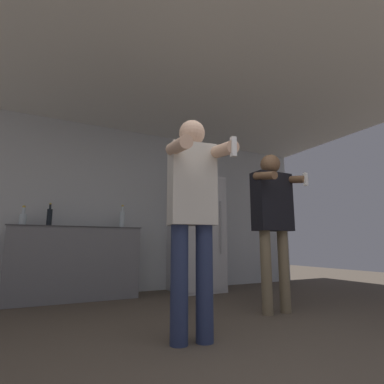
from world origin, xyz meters
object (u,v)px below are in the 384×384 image
bottle_red_label (122,219)px  bottle_green_wine (49,217)px  person_man_side (273,212)px  bottle_clear_vodka (23,218)px  refrigerator (196,233)px  person_woman_foreground (193,207)px

bottle_red_label → bottle_green_wine: bearing=180.0°
bottle_red_label → person_man_side: bearing=-56.2°
bottle_clear_vodka → person_man_side: (2.49, -1.82, 0.02)m
refrigerator → person_man_side: bearing=-88.5°
person_woman_foreground → person_man_side: size_ratio=1.00×
refrigerator → person_woman_foreground: bearing=-118.2°
person_man_side → bottle_red_label: bearing=123.8°
refrigerator → person_woman_foreground: size_ratio=1.03×
bottle_clear_vodka → bottle_green_wine: 0.30m
person_woman_foreground → person_man_side: 1.32m
bottle_red_label → person_man_side: 2.19m
person_man_side → bottle_green_wine: bearing=140.1°
bottle_clear_vodka → person_man_side: person_man_side is taller
refrigerator → bottle_clear_vodka: refrigerator is taller
bottle_green_wine → bottle_clear_vodka: bearing=180.0°
refrigerator → bottle_green_wine: (-2.14, 0.08, 0.18)m
bottle_clear_vodka → bottle_green_wine: size_ratio=0.84×
refrigerator → person_woman_foreground: refrigerator is taller
refrigerator → person_man_side: refrigerator is taller
bottle_clear_vodka → bottle_red_label: size_ratio=0.76×
refrigerator → bottle_red_label: (-1.18, 0.08, 0.20)m
bottle_clear_vodka → bottle_green_wine: bearing=0.0°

